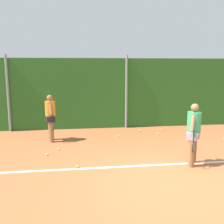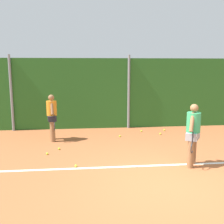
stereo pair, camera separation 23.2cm
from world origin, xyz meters
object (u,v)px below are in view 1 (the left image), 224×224
Objects in this scene: tennis_ball_4 at (47,154)px; tennis_ball_6 at (158,133)px; tennis_ball_0 at (139,131)px; tennis_ball_3 at (224,139)px; tennis_ball_8 at (162,130)px; tennis_ball_2 at (59,149)px; tennis_ball_9 at (119,136)px; player_foreground_near at (194,131)px; tennis_ball_1 at (77,166)px; player_midcourt at (50,115)px; tennis_ball_7 at (192,136)px.

tennis_ball_6 is (3.91, 1.90, 0.00)m from tennis_ball_4.
tennis_ball_0 is at bearing 141.54° from tennis_ball_6.
tennis_ball_3 is 1.00× the size of tennis_ball_8.
tennis_ball_2 is at bearing 55.75° from tennis_ball_4.
tennis_ball_4 and tennis_ball_8 have the same top height.
tennis_ball_8 and tennis_ball_9 have the same top height.
player_foreground_near reaches higher than tennis_ball_9.
tennis_ball_1 is (-2.97, 0.19, -0.87)m from player_foreground_near.
player_foreground_near is at bearing -135.37° from tennis_ball_3.
tennis_ball_0 is 3.08m from tennis_ball_3.
tennis_ball_1 and tennis_ball_4 have the same top height.
player_foreground_near reaches higher than tennis_ball_2.
player_midcourt is at bearing 174.15° from tennis_ball_3.
player_midcourt is 2.53m from tennis_ball_9.
player_foreground_near is at bearing -17.87° from tennis_ball_4.
tennis_ball_3 is at bearing 4.62° from tennis_ball_2.
tennis_ball_6 is at bearing 25.86° from tennis_ball_4.
player_foreground_near is 24.35× the size of tennis_ball_0.
tennis_ball_7 is 1.00× the size of tennis_ball_8.
tennis_ball_4 is 5.20m from tennis_ball_7.
player_midcourt is 1.41m from tennis_ball_2.
tennis_ball_6 is at bearing -120.16° from tennis_ball_8.
tennis_ball_6 is (-2.07, 1.00, 0.00)m from tennis_ball_3.
tennis_ball_8 is at bearing 27.13° from tennis_ball_2.
tennis_ball_0 is at bearing 35.97° from tennis_ball_9.
tennis_ball_2 is at bearing -158.00° from tennis_ball_6.
player_foreground_near is at bearing -63.43° from tennis_ball_9.
tennis_ball_0 is 1.00× the size of tennis_ball_6.
tennis_ball_6 is (3.62, 1.46, 0.00)m from tennis_ball_2.
player_midcourt is 24.13× the size of tennis_ball_6.
tennis_ball_1 is 4.24m from tennis_ball_6.
player_midcourt reaches higher than tennis_ball_3.
player_midcourt reaches higher than tennis_ball_7.
tennis_ball_2 is (0.31, -1.07, -0.86)m from player_midcourt.
tennis_ball_1 is at bearing 8.05° from player_midcourt.
tennis_ball_3 is 3.72m from tennis_ball_9.
player_midcourt is 2.83m from tennis_ball_1.
tennis_ball_8 is (0.41, 3.69, -0.87)m from player_foreground_near.
tennis_ball_0 and tennis_ball_4 have the same top height.
player_midcourt is at bearing 178.40° from tennis_ball_7.
tennis_ball_2 is at bearing 110.84° from tennis_ball_1.
tennis_ball_3 is 1.00× the size of tennis_ball_9.
tennis_ball_1 is 1.00× the size of tennis_ball_3.
player_midcourt is at bearing 106.20° from tennis_ball_2.
tennis_ball_6 is at bearing 154.22° from tennis_ball_3.
tennis_ball_3 and tennis_ball_8 have the same top height.
tennis_ball_0 is 2.00m from tennis_ball_7.
tennis_ball_8 is (-1.75, 1.56, 0.00)m from tennis_ball_3.
player_midcourt reaches higher than tennis_ball_0.
tennis_ball_4 and tennis_ball_7 have the same top height.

